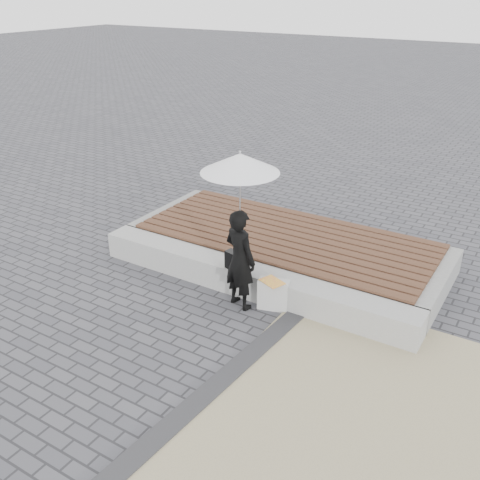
% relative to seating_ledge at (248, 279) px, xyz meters
% --- Properties ---
extents(ground, '(80.00, 80.00, 0.00)m').
position_rel_seating_ledge_xyz_m(ground, '(0.00, -1.60, -0.20)').
color(ground, '#4B4B50').
rests_on(ground, ground).
extents(edging_band, '(0.61, 5.20, 0.04)m').
position_rel_seating_ledge_xyz_m(edging_band, '(0.75, -2.10, -0.18)').
color(edging_band, '#303032').
rests_on(edging_band, ground).
extents(seating_ledge, '(5.00, 0.45, 0.40)m').
position_rel_seating_ledge_xyz_m(seating_ledge, '(0.00, 0.00, 0.00)').
color(seating_ledge, '#ABABA6').
rests_on(seating_ledge, ground).
extents(timber_platform, '(5.00, 2.00, 0.40)m').
position_rel_seating_ledge_xyz_m(timber_platform, '(0.00, 1.20, 0.00)').
color(timber_platform, gray).
rests_on(timber_platform, ground).
extents(timber_decking, '(4.60, 2.00, 0.04)m').
position_rel_seating_ledge_xyz_m(timber_decking, '(0.00, 1.20, 0.22)').
color(timber_decking, brown).
rests_on(timber_decking, timber_platform).
extents(woman, '(0.59, 0.47, 1.42)m').
position_rel_seating_ledge_xyz_m(woman, '(0.09, -0.37, 0.51)').
color(woman, black).
rests_on(woman, ground).
extents(parasol, '(1.00, 1.00, 1.28)m').
position_rel_seating_ledge_xyz_m(parasol, '(0.09, -0.37, 1.85)').
color(parasol, '#A7A7AB').
rests_on(parasol, ground).
extents(handbag, '(0.39, 0.21, 0.26)m').
position_rel_seating_ledge_xyz_m(handbag, '(-0.08, -0.17, 0.33)').
color(handbag, black).
rests_on(handbag, seating_ledge).
extents(canvas_tote, '(0.45, 0.28, 0.44)m').
position_rel_seating_ledge_xyz_m(canvas_tote, '(0.53, -0.21, 0.02)').
color(canvas_tote, '#BABAB6').
rests_on(canvas_tote, ground).
extents(magazine, '(0.37, 0.33, 0.01)m').
position_rel_seating_ledge_xyz_m(magazine, '(0.53, -0.26, 0.24)').
color(magazine, red).
rests_on(magazine, canvas_tote).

